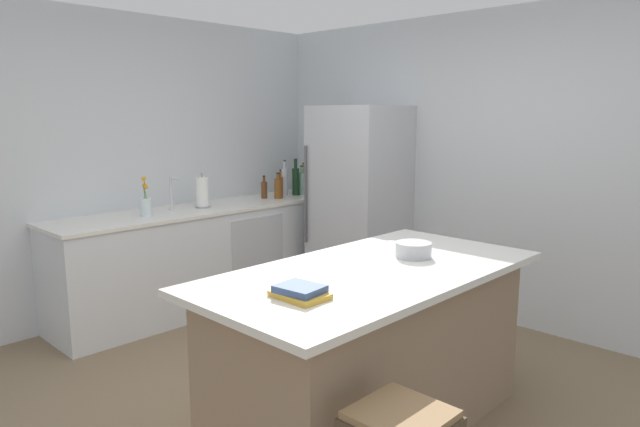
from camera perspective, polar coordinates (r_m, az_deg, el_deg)
ground_plane at (r=3.59m, az=-0.87°, el=-19.31°), size 7.20×7.20×0.00m
wall_rear at (r=5.00m, az=17.70°, el=4.30°), size 6.00×0.10×2.60m
wall_left at (r=5.18m, az=-20.50°, el=4.32°), size 0.10×6.00×2.60m
counter_run_left at (r=5.35m, az=-11.34°, el=-4.21°), size 0.68×2.82×0.92m
kitchen_island at (r=3.27m, az=5.12°, el=-13.26°), size 1.02×2.01×0.92m
refrigerator at (r=5.38m, az=3.94°, el=0.98°), size 0.78×0.72×1.83m
sink_faucet at (r=5.11m, az=-14.63°, el=2.05°), size 0.15×0.05×0.30m
flower_vase at (r=4.90m, az=-17.08°, el=0.85°), size 0.09×0.09×0.33m
paper_towel_roll at (r=5.21m, az=-11.71°, el=2.05°), size 0.14×0.14×0.31m
olive_oil_bottle at (r=6.07m, az=-1.65°, el=3.33°), size 0.06×0.06×0.32m
gin_bottle at (r=5.96m, az=-1.84°, el=3.10°), size 0.08×0.08×0.30m
wine_bottle at (r=5.89m, az=-2.46°, el=3.33°), size 0.07×0.07×0.38m
soda_bottle at (r=5.88m, az=-3.55°, el=3.26°), size 0.06×0.06×0.36m
vinegar_bottle at (r=5.79m, az=-3.97°, el=2.76°), size 0.05×0.05×0.28m
whiskey_bottle at (r=5.67m, az=-4.20°, el=2.59°), size 0.08×0.08×0.26m
syrup_bottle at (r=5.70m, az=-5.62°, el=2.44°), size 0.06×0.06×0.23m
cookbook_stack at (r=2.62m, az=-2.03°, el=-7.88°), size 0.25×0.19×0.06m
mixing_bowl at (r=3.38m, az=9.35°, el=-3.61°), size 0.21×0.21×0.09m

